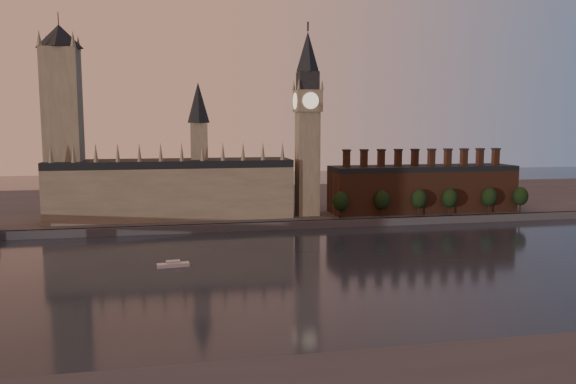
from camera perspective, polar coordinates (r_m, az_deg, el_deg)
name	(u,v)px	position (r m, az deg, el deg)	size (l,w,h in m)	color
ground	(349,272)	(214.37, 6.21, -8.06)	(900.00, 900.00, 0.00)	black
north_bank	(270,202)	(384.28, -1.85, -1.07)	(900.00, 182.00, 4.00)	#46474B
palace_of_westminster	(173,186)	(313.95, -11.57, 0.62)	(130.00, 30.30, 74.00)	gray
victoria_tower	(63,117)	(317.37, -21.90, 7.10)	(24.00, 24.00, 108.00)	gray
big_ben	(308,121)	(315.88, 2.00, 7.19)	(15.00, 15.00, 107.00)	gray
chimney_block	(422,188)	(341.08, 13.48, 0.41)	(110.00, 25.00, 37.00)	#512F1F
embankment_tree_0	(341,201)	(307.06, 5.36, -0.95)	(8.60, 8.60, 14.88)	black
embankment_tree_1	(382,200)	(315.92, 9.54, -0.79)	(8.60, 8.60, 14.88)	black
embankment_tree_2	(419,199)	(323.97, 13.19, -0.69)	(8.60, 8.60, 14.88)	black
embankment_tree_3	(450,198)	(331.10, 16.12, -0.62)	(8.60, 8.60, 14.88)	black
embankment_tree_4	(489,197)	(344.12, 19.77, -0.48)	(8.60, 8.60, 14.88)	black
embankment_tree_5	(521,196)	(354.11, 22.55, -0.40)	(8.60, 8.60, 14.88)	black
river_boat	(173,264)	(224.65, -11.59, -7.22)	(12.64, 4.80, 2.47)	silver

